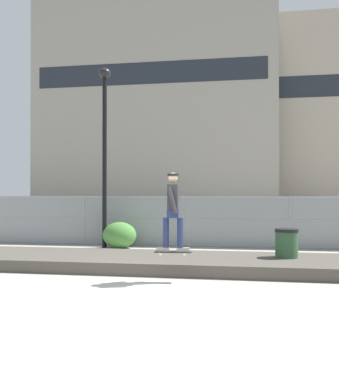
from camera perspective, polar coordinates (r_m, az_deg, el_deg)
ground_plane at (r=7.93m, az=-5.06°, el=-14.19°), size 120.00×120.00×0.00m
gravel_berm at (r=10.81m, az=-1.08°, el=-9.66°), size 12.32×2.53×0.30m
skateboard at (r=9.01m, az=0.49°, el=-8.35°), size 0.81×0.25×0.07m
skater at (r=8.92m, az=0.49°, el=-2.07°), size 0.72×0.59×1.72m
chain_fence at (r=14.99m, az=1.84°, el=-4.07°), size 22.63×0.06×1.85m
street_lamp at (r=15.08m, az=-8.99°, el=7.81°), size 0.44×0.44×6.45m
parked_car_near at (r=19.21m, az=-14.13°, el=-3.53°), size 4.48×2.11×1.66m
library_building at (r=54.53m, az=-1.40°, el=11.08°), size 28.87×13.57×25.49m
shrub_left at (r=14.71m, az=-6.94°, el=-5.96°), size 1.20×0.98×0.93m
trash_bin at (r=10.93m, az=15.92°, el=-7.59°), size 0.59×0.59×1.03m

